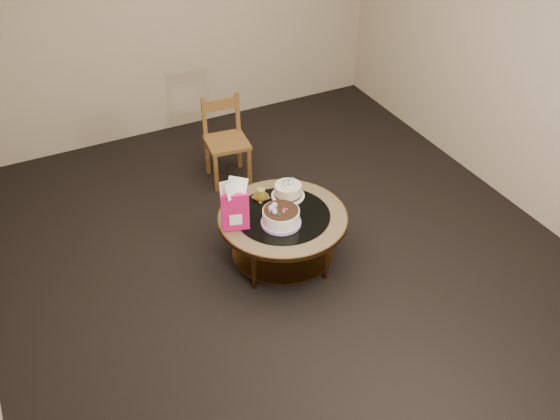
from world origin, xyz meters
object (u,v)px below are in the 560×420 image
cream_cake (288,191)px  gift_bag (235,204)px  decorated_cake (281,217)px  dining_chair (226,140)px  coffee_table (283,223)px

cream_cake → gift_bag: (-0.53, -0.17, 0.15)m
decorated_cake → dining_chair: (0.14, 1.42, -0.10)m
coffee_table → decorated_cake: bearing=-124.8°
coffee_table → gift_bag: gift_bag is taller
dining_chair → gift_bag: bearing=-102.8°
decorated_cake → dining_chair: size_ratio=0.38×
coffee_table → cream_cake: size_ratio=3.79×
dining_chair → decorated_cake: bearing=-88.8°
coffee_table → dining_chair: bearing=86.9°
decorated_cake → dining_chair: dining_chair is taller
decorated_cake → gift_bag: gift_bag is taller
cream_cake → dining_chair: dining_chair is taller
coffee_table → decorated_cake: (-0.06, -0.09, 0.14)m
decorated_cake → cream_cake: bearing=54.2°
decorated_cake → gift_bag: (-0.32, 0.13, 0.14)m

